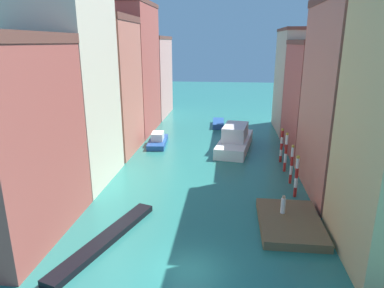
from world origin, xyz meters
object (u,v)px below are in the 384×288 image
vaporetto_white (235,140)px  mooring_pole_0 (296,176)px  person_on_dock (283,205)px  motorboat_1 (158,140)px  gondola_black (106,239)px  mooring_pole_2 (286,152)px  mooring_pole_1 (292,164)px  motorboat_0 (218,123)px  waterfront_dock (290,223)px  mooring_pole_3 (282,145)px

vaporetto_white → mooring_pole_0: bearing=-69.6°
person_on_dock → motorboat_1: bearing=125.8°
gondola_black → mooring_pole_2: bearing=46.7°
mooring_pole_1 → motorboat_0: (-7.74, 23.01, -1.58)m
person_on_dock → mooring_pole_2: size_ratio=0.35×
mooring_pole_0 → motorboat_1: mooring_pole_0 is taller
person_on_dock → mooring_pole_0: (1.72, 4.41, 0.67)m
mooring_pole_2 → person_on_dock: bearing=-99.2°
mooring_pole_0 → mooring_pole_1: (0.08, 3.03, 0.01)m
mooring_pole_0 → mooring_pole_2: bearing=89.9°
person_on_dock → mooring_pole_1: (1.79, 7.44, 0.69)m
mooring_pole_1 → gondola_black: 18.55m
mooring_pole_2 → gondola_black: 20.69m
person_on_dock → vaporetto_white: 18.54m
waterfront_dock → mooring_pole_1: size_ratio=1.69×
waterfront_dock → mooring_pole_0: (1.28, 5.29, 1.66)m
vaporetto_white → motorboat_0: 12.51m
waterfront_dock → mooring_pole_1: 8.59m
vaporetto_white → gondola_black: vaporetto_white is taller
mooring_pole_1 → vaporetto_white: bearing=115.8°
mooring_pole_2 → motorboat_0: mooring_pole_2 is taller
person_on_dock → motorboat_0: size_ratio=0.27×
mooring_pole_3 → motorboat_1: size_ratio=0.63×
waterfront_dock → motorboat_1: 24.25m
waterfront_dock → motorboat_0: size_ratio=1.22×
mooring_pole_1 → motorboat_1: 19.25m
mooring_pole_0 → vaporetto_white: size_ratio=0.35×
waterfront_dock → mooring_pole_3: bearing=85.0°
person_on_dock → mooring_pole_0: 4.78m
gondola_black → vaporetto_white: bearing=68.3°
mooring_pole_1 → gondola_black: mooring_pole_1 is taller
person_on_dock → mooring_pole_2: (1.72, 10.63, 0.87)m
mooring_pole_0 → mooring_pole_2: 6.22m
waterfront_dock → person_on_dock: size_ratio=4.47×
mooring_pole_3 → waterfront_dock: bearing=-95.0°
mooring_pole_1 → motorboat_1: (-15.41, 11.45, -1.42)m
waterfront_dock → motorboat_0: 31.97m
mooring_pole_0 → mooring_pole_3: (-0.00, 9.22, 0.05)m
gondola_black → waterfront_dock: bearing=15.2°
vaporetto_white → motorboat_1: (-10.20, 0.66, -0.61)m
person_on_dock → mooring_pole_2: bearing=80.8°
waterfront_dock → gondola_black: (-12.84, -3.49, -0.09)m
gondola_black → mooring_pole_1: bearing=39.8°
mooring_pole_0 → mooring_pole_3: bearing=90.0°
waterfront_dock → mooring_pole_2: 11.72m
gondola_black → motorboat_0: 35.41m
waterfront_dock → mooring_pole_0: mooring_pole_0 is taller
vaporetto_white → gondola_black: (-8.99, -22.60, -0.96)m
mooring_pole_3 → gondola_black: size_ratio=0.38×
mooring_pole_0 → vaporetto_white: mooring_pole_0 is taller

